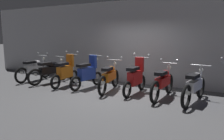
% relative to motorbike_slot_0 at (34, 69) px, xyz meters
% --- Properties ---
extents(ground_plane, '(80.00, 80.00, 0.00)m').
position_rel_motorbike_slot_0_xyz_m(ground_plane, '(4.13, -0.43, -0.49)').
color(ground_plane, '#4C4C4F').
extents(back_wall, '(16.25, 0.30, 3.25)m').
position_rel_motorbike_slot_0_xyz_m(back_wall, '(4.13, 1.64, 1.13)').
color(back_wall, '#ADADB2').
rests_on(back_wall, ground).
extents(motorbike_slot_0, '(0.59, 1.95, 1.15)m').
position_rel_motorbike_slot_0_xyz_m(motorbike_slot_0, '(0.00, 0.00, 0.00)').
color(motorbike_slot_0, black).
rests_on(motorbike_slot_0, ground).
extents(motorbike_slot_1, '(0.60, 1.93, 1.03)m').
position_rel_motorbike_slot_0_xyz_m(motorbike_slot_1, '(0.92, -0.04, -0.00)').
color(motorbike_slot_1, black).
rests_on(motorbike_slot_1, ground).
extents(motorbike_slot_2, '(0.59, 1.68, 1.29)m').
position_rel_motorbike_slot_0_xyz_m(motorbike_slot_2, '(1.83, -0.15, 0.04)').
color(motorbike_slot_2, black).
rests_on(motorbike_slot_2, ground).
extents(motorbike_slot_3, '(0.56, 1.68, 1.18)m').
position_rel_motorbike_slot_0_xyz_m(motorbike_slot_3, '(2.76, -0.05, 0.03)').
color(motorbike_slot_3, black).
rests_on(motorbike_slot_3, ground).
extents(motorbike_slot_4, '(0.58, 1.94, 1.15)m').
position_rel_motorbike_slot_0_xyz_m(motorbike_slot_4, '(3.66, -0.05, 0.00)').
color(motorbike_slot_4, black).
rests_on(motorbike_slot_4, ground).
extents(motorbike_slot_5, '(0.59, 1.68, 1.29)m').
position_rel_motorbike_slot_0_xyz_m(motorbike_slot_5, '(4.59, 0.04, 0.04)').
color(motorbike_slot_5, black).
rests_on(motorbike_slot_5, ground).
extents(motorbike_slot_6, '(0.59, 1.95, 1.15)m').
position_rel_motorbike_slot_0_xyz_m(motorbike_slot_6, '(5.50, -0.01, 0.00)').
color(motorbike_slot_6, black).
rests_on(motorbike_slot_6, ground).
extents(motorbike_slot_7, '(0.57, 1.94, 1.03)m').
position_rel_motorbike_slot_0_xyz_m(motorbike_slot_7, '(6.42, -0.09, -0.00)').
color(motorbike_slot_7, black).
rests_on(motorbike_slot_7, ground).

